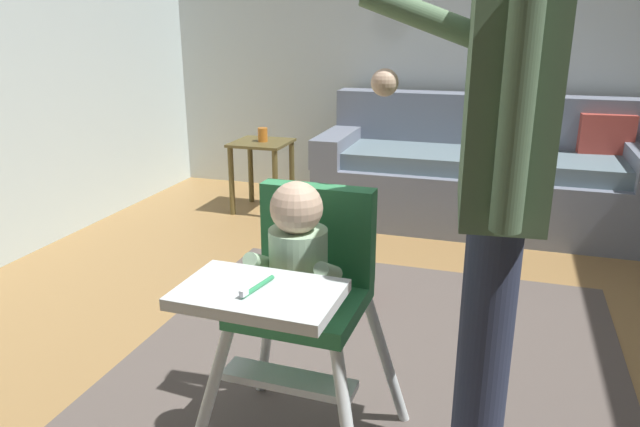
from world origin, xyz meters
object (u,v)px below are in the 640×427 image
(sippy_cup, at_px, (263,135))
(high_chair, at_px, (301,277))
(side_table, at_px, (262,160))
(couch, at_px, (481,176))
(toy_ball, at_px, (337,278))
(adult_standing, at_px, (497,184))

(sippy_cup, bearing_deg, high_chair, -64.74)
(high_chair, relative_size, side_table, 1.79)
(couch, relative_size, toy_ball, 10.48)
(adult_standing, xyz_separation_m, sippy_cup, (-1.67, 2.37, -0.37))
(toy_ball, bearing_deg, sippy_cup, 126.24)
(side_table, relative_size, sippy_cup, 5.20)
(adult_standing, distance_m, sippy_cup, 2.92)
(couch, xyz_separation_m, side_table, (-1.55, -0.22, 0.05))
(couch, distance_m, toy_ball, 1.62)
(sippy_cup, bearing_deg, couch, 7.98)
(couch, distance_m, adult_standing, 2.66)
(couch, relative_size, sippy_cup, 21.85)
(couch, xyz_separation_m, adult_standing, (0.13, -2.58, 0.61))
(couch, distance_m, high_chair, 2.68)
(toy_ball, relative_size, side_table, 0.40)
(high_chair, distance_m, adult_standing, 0.61)
(high_chair, bearing_deg, sippy_cup, -153.25)
(side_table, bearing_deg, toy_ball, -53.40)
(sippy_cup, bearing_deg, toy_ball, -53.76)
(side_table, bearing_deg, adult_standing, -54.61)
(toy_ball, xyz_separation_m, side_table, (-0.94, 1.27, 0.28))
(couch, relative_size, adult_standing, 1.31)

